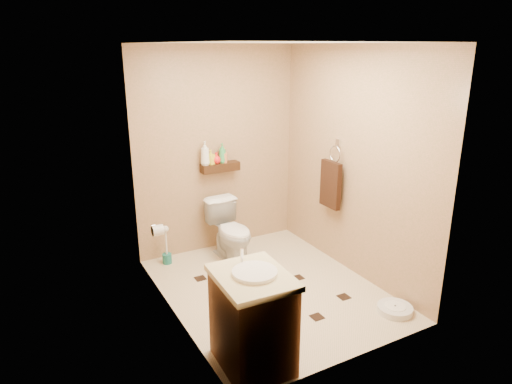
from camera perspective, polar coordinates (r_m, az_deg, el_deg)
ground at (r=4.77m, az=1.76°, el=-12.02°), size 2.50×2.50×0.00m
wall_back at (r=5.38m, az=-4.90°, el=5.16°), size 2.00×0.04×2.40m
wall_front at (r=3.35m, az=12.89°, el=-3.21°), size 2.00×0.04×2.40m
wall_left at (r=3.91m, az=-10.80°, el=0.01°), size 0.04×2.50×2.40m
wall_right at (r=4.88m, az=12.10°, el=3.48°), size 0.04×2.50×2.40m
ceiling at (r=4.14m, az=2.09°, el=18.16°), size 2.00×2.50×0.02m
wall_shelf at (r=5.36m, az=-4.50°, el=3.11°), size 0.46×0.14×0.10m
floor_accents at (r=4.77m, az=2.35°, el=-12.04°), size 1.21×1.31×0.01m
toilet at (r=5.27m, az=-3.12°, el=-4.89°), size 0.41×0.69×0.68m
vanity at (r=3.59m, az=-0.43°, el=-15.58°), size 0.55×0.66×0.90m
bathroom_scale at (r=4.58m, az=16.97°, el=-13.81°), size 0.42×0.42×0.07m
toilet_brush at (r=5.31m, az=-11.11°, el=-7.16°), size 0.11×0.11×0.46m
towel_ring at (r=5.07m, az=9.35°, el=1.21°), size 0.12×0.30×0.76m
toilet_paper at (r=4.72m, az=-12.20°, el=-4.70°), size 0.12×0.11×0.12m
bottle_a at (r=5.24m, az=-6.41°, el=4.83°), size 0.15×0.15×0.27m
bottle_b at (r=5.28m, az=-5.67°, el=4.38°), size 0.10×0.10×0.17m
bottle_c at (r=5.31m, az=-4.99°, el=4.26°), size 0.13×0.13×0.13m
bottle_d at (r=5.33m, az=-4.23°, el=4.88°), size 0.13×0.13×0.23m
bottle_e at (r=5.34m, az=-4.06°, el=4.60°), size 0.11×0.11×0.17m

